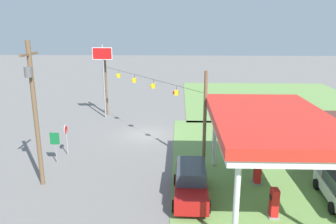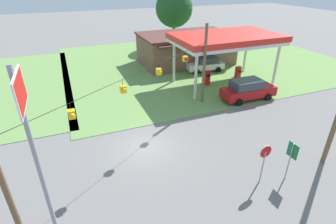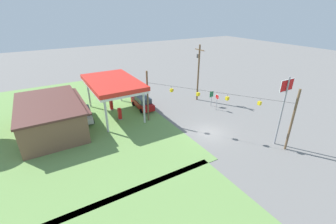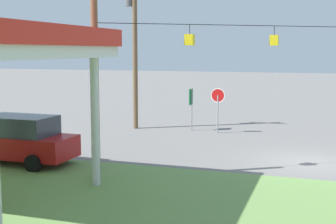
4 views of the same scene
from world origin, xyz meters
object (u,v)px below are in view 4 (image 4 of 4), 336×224
object	(u,v)px
stop_sign_roadside	(218,101)
utility_pole_main	(134,40)
car_at_pumps_front	(15,139)
route_sign	(191,101)

from	to	relation	value
stop_sign_roadside	utility_pole_main	xyz separation A→B (m)	(4.95, -0.02, 3.32)
car_at_pumps_front	utility_pole_main	bearing A→B (deg)	-96.49
car_at_pumps_front	route_sign	world-z (taller)	route_sign
car_at_pumps_front	stop_sign_roadside	xyz separation A→B (m)	(-6.22, -9.54, 0.82)
car_at_pumps_front	utility_pole_main	size ratio (longest dim) A/B	0.56
stop_sign_roadside	utility_pole_main	size ratio (longest dim) A/B	0.27
route_sign	car_at_pumps_front	bearing A→B (deg)	64.90
car_at_pumps_front	route_sign	xyz separation A→B (m)	(-4.61, -9.85, 0.71)
car_at_pumps_front	utility_pole_main	world-z (taller)	utility_pole_main
utility_pole_main	car_at_pumps_front	bearing A→B (deg)	82.46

